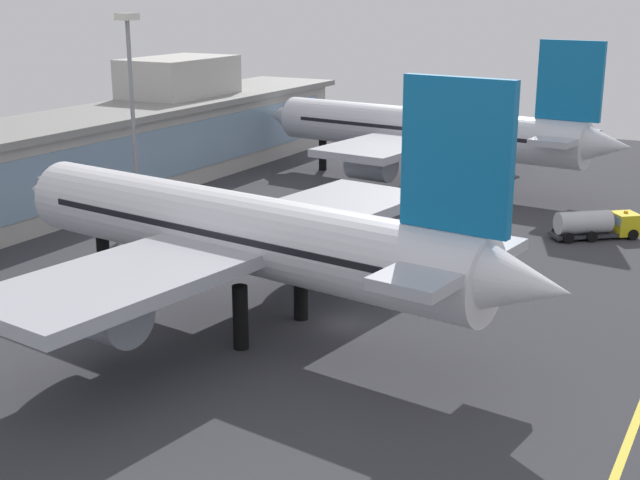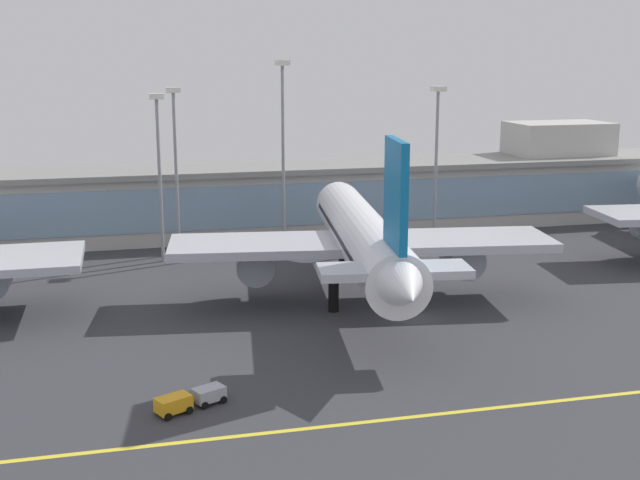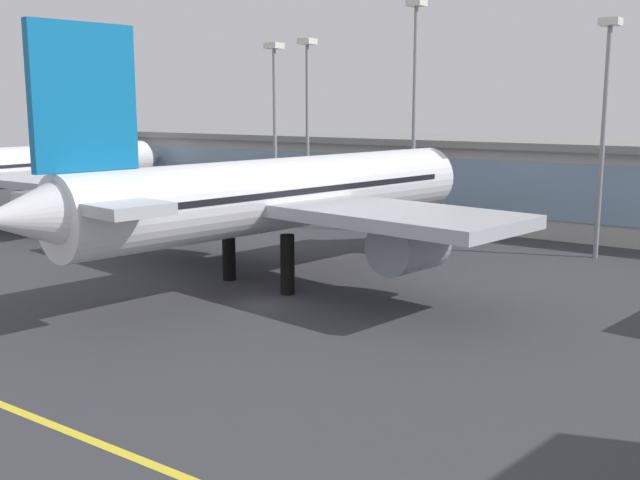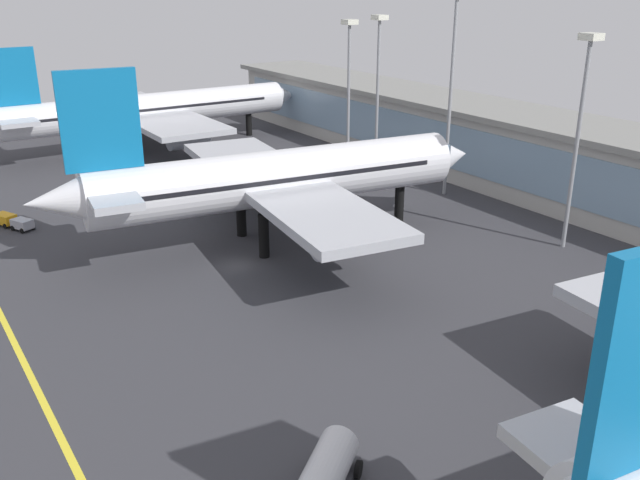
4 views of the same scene
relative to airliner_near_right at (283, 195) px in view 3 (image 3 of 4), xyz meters
name	(u,v)px [view 3 (image 3 of 4)]	position (x,y,z in m)	size (l,w,h in m)	color
ground_plane	(265,305)	(3.65, -6.85, -7.15)	(196.15, 196.15, 0.00)	#38383D
terminal_building	(521,181)	(5.79, 37.80, -1.51)	(143.11, 14.00, 15.60)	beige
airliner_near_right	(283,195)	(0.00, 0.00, 0.00)	(42.18, 50.04, 19.54)	black
apron_light_mast_west	(275,105)	(-20.01, 23.70, 7.23)	(1.80, 1.80, 21.70)	gray
apron_light_mast_centre	(415,85)	(-3.09, 27.55, 9.46)	(1.80, 1.80, 25.72)	gray
apron_light_mast_east	(605,102)	(18.28, 25.01, 7.52)	(1.80, 1.80, 22.21)	gray
apron_light_mast_far_east	(307,102)	(-17.67, 27.16, 7.57)	(1.80, 1.80, 22.31)	gray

